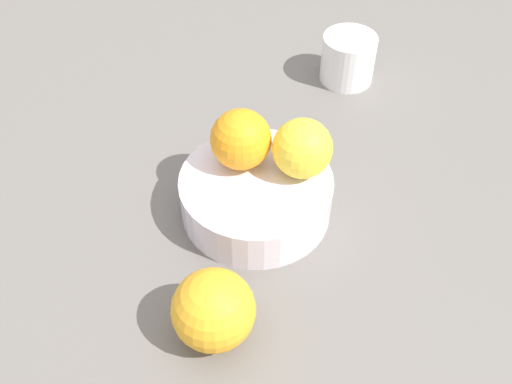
{
  "coord_description": "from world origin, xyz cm",
  "views": [
    {
      "loc": [
        -43.67,
        4.34,
        50.21
      ],
      "look_at": [
        0.0,
        0.0,
        2.92
      ],
      "focal_mm": 41.95,
      "sensor_mm": 36.0,
      "label": 1
    }
  ],
  "objects_px": {
    "orange_in_bowl_0": "(241,139)",
    "ceramic_cup": "(348,58)",
    "orange_in_bowl_1": "(302,148)",
    "fruit_bowl": "(256,196)",
    "orange_loose_0": "(213,310)"
  },
  "relations": [
    {
      "from": "fruit_bowl",
      "to": "orange_loose_0",
      "type": "relative_size",
      "value": 2.15
    },
    {
      "from": "orange_loose_0",
      "to": "ceramic_cup",
      "type": "height_order",
      "value": "orange_loose_0"
    },
    {
      "from": "orange_loose_0",
      "to": "ceramic_cup",
      "type": "relative_size",
      "value": 1.06
    },
    {
      "from": "orange_in_bowl_0",
      "to": "ceramic_cup",
      "type": "relative_size",
      "value": 0.9
    },
    {
      "from": "orange_in_bowl_1",
      "to": "orange_in_bowl_0",
      "type": "bearing_deg",
      "value": 72.87
    },
    {
      "from": "fruit_bowl",
      "to": "ceramic_cup",
      "type": "height_order",
      "value": "ceramic_cup"
    },
    {
      "from": "orange_in_bowl_0",
      "to": "orange_in_bowl_1",
      "type": "xyz_separation_m",
      "value": [
        -0.02,
        -0.06,
        -0.0
      ]
    },
    {
      "from": "fruit_bowl",
      "to": "ceramic_cup",
      "type": "xyz_separation_m",
      "value": [
        0.23,
        -0.15,
        0.01
      ]
    },
    {
      "from": "orange_in_bowl_1",
      "to": "ceramic_cup",
      "type": "height_order",
      "value": "orange_in_bowl_1"
    },
    {
      "from": "orange_loose_0",
      "to": "orange_in_bowl_0",
      "type": "bearing_deg",
      "value": -12.73
    },
    {
      "from": "orange_loose_0",
      "to": "ceramic_cup",
      "type": "xyz_separation_m",
      "value": [
        0.38,
        -0.2,
        -0.01
      ]
    },
    {
      "from": "fruit_bowl",
      "to": "orange_in_bowl_1",
      "type": "relative_size",
      "value": 2.59
    },
    {
      "from": "orange_loose_0",
      "to": "ceramic_cup",
      "type": "bearing_deg",
      "value": -28.01
    },
    {
      "from": "orange_in_bowl_0",
      "to": "orange_loose_0",
      "type": "distance_m",
      "value": 0.19
    },
    {
      "from": "orange_in_bowl_1",
      "to": "orange_loose_0",
      "type": "height_order",
      "value": "orange_in_bowl_1"
    }
  ]
}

